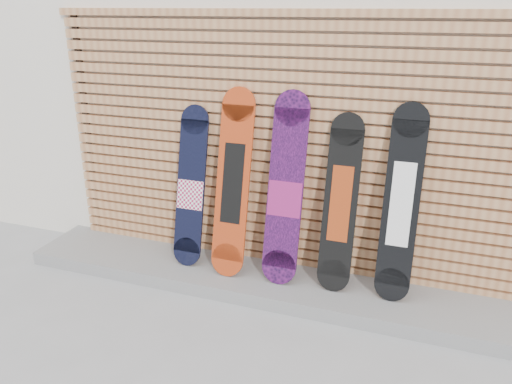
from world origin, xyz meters
The scene contains 9 objects.
ground centered at (0.00, 0.00, 0.00)m, with size 80.00×80.00×0.00m, color gray.
building centered at (0.50, 3.50, 1.80)m, with size 12.00×5.00×3.60m, color beige.
concrete_step centered at (-0.15, 0.68, 0.06)m, with size 4.60×0.70×0.12m, color slate.
slat_wall centered at (-0.15, 0.97, 1.21)m, with size 4.26×0.08×2.29m.
snowboard_0 centered at (-0.96, 0.76, 0.81)m, with size 0.26×0.36×1.40m.
snowboard_1 centered at (-0.55, 0.74, 0.90)m, with size 0.29×0.41×1.58m.
snowboard_2 centered at (-0.09, 0.75, 0.89)m, with size 0.30×0.39×1.58m.
snowboard_3 centered at (0.36, 0.77, 0.83)m, with size 0.27×0.34×1.42m.
snowboard_4 centered at (0.82, 0.78, 0.89)m, with size 0.27×0.33×1.54m.
Camera 1 is at (0.95, -2.93, 2.32)m, focal length 35.00 mm.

